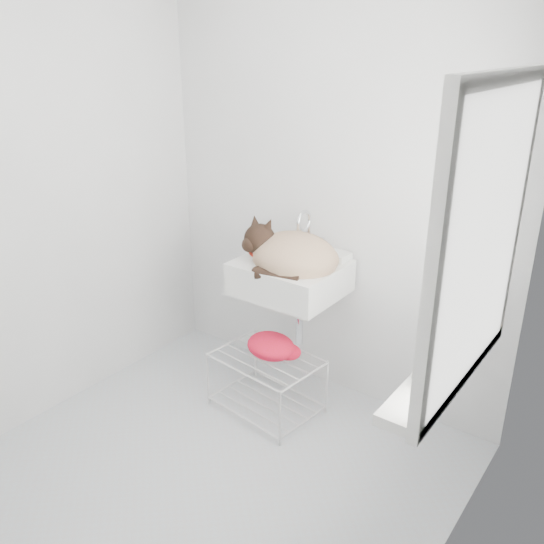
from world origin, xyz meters
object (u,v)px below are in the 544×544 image
Objects in this scene: bottle_a at (426,385)px; bottle_c at (453,353)px; bottle_b at (440,368)px; cat at (290,256)px; wire_rack at (266,385)px; sink at (291,262)px.

bottle_a reaches higher than bottle_c.
bottle_c is (0.00, 0.28, 0.00)m from bottle_a.
cat is at bearing 152.30° from bottle_b.
wire_rack is 2.47× the size of bottle_a.
bottle_a is at bearing -28.94° from cat.
sink is 0.73m from wire_rack.
wire_rack is 1.35m from bottle_b.
sink is at bearing 157.83° from bottle_c.
wire_rack is (-0.02, -0.20, -0.70)m from sink.
sink reaches higher than bottle_b.
bottle_a reaches higher than bottle_b.
cat is at bearing 81.50° from wire_rack.
sink is 0.05m from cat.
bottle_c is (1.07, -0.42, -0.04)m from cat.
bottle_c is at bearing 90.00° from bottle_a.
sink is 1.16m from bottle_c.
sink is at bearing 151.76° from bottle_b.
sink is 3.54× the size of bottle_c.
bottle_b is at bearing -28.24° from sink.
bottle_b is at bearing -90.00° from bottle_c.
sink is at bearing 85.14° from wire_rack.
wire_rack is at bearing 161.07° from bottle_b.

